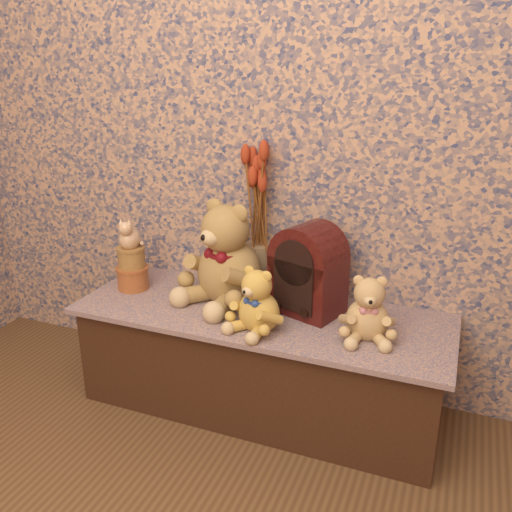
% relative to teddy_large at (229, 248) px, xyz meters
% --- Properties ---
extents(display_shelf, '(1.42, 0.52, 0.41)m').
position_rel_teddy_large_xyz_m(display_shelf, '(0.16, -0.06, -0.42)').
color(display_shelf, '#3B4278').
rests_on(display_shelf, ground).
extents(teddy_large, '(0.47, 0.50, 0.43)m').
position_rel_teddy_large_xyz_m(teddy_large, '(0.00, 0.00, 0.00)').
color(teddy_large, olive).
rests_on(teddy_large, display_shelf).
extents(teddy_medium, '(0.26, 0.28, 0.25)m').
position_rel_teddy_large_xyz_m(teddy_medium, '(0.20, -0.19, -0.09)').
color(teddy_medium, '#B09131').
rests_on(teddy_medium, display_shelf).
extents(teddy_small, '(0.24, 0.27, 0.24)m').
position_rel_teddy_large_xyz_m(teddy_small, '(0.56, -0.11, -0.09)').
color(teddy_small, tan).
rests_on(teddy_small, display_shelf).
extents(cathedral_radio, '(0.29, 0.25, 0.34)m').
position_rel_teddy_large_xyz_m(cathedral_radio, '(0.32, 0.01, -0.04)').
color(cathedral_radio, '#370B0A').
rests_on(cathedral_radio, display_shelf).
extents(ceramic_vase, '(0.13, 0.13, 0.20)m').
position_rel_teddy_large_xyz_m(ceramic_vase, '(0.07, 0.14, -0.12)').
color(ceramic_vase, tan).
rests_on(ceramic_vase, display_shelf).
extents(dried_stalks, '(0.23, 0.23, 0.38)m').
position_rel_teddy_large_xyz_m(dried_stalks, '(0.07, 0.14, 0.17)').
color(dried_stalks, '#B0381C').
rests_on(dried_stalks, ceramic_vase).
extents(biscuit_tin_lower, '(0.16, 0.16, 0.09)m').
position_rel_teddy_large_xyz_m(biscuit_tin_lower, '(-0.42, -0.05, -0.17)').
color(biscuit_tin_lower, '#BB8337').
rests_on(biscuit_tin_lower, display_shelf).
extents(biscuit_tin_upper, '(0.14, 0.14, 0.09)m').
position_rel_teddy_large_xyz_m(biscuit_tin_upper, '(-0.42, -0.05, -0.08)').
color(biscuit_tin_upper, tan).
rests_on(biscuit_tin_upper, biscuit_tin_lower).
extents(cat_figurine, '(0.12, 0.12, 0.13)m').
position_rel_teddy_large_xyz_m(cat_figurine, '(-0.42, -0.05, 0.03)').
color(cat_figurine, silver).
rests_on(cat_figurine, biscuit_tin_upper).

